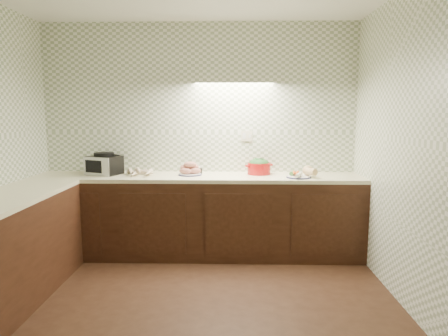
{
  "coord_description": "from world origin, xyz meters",
  "views": [
    {
      "loc": [
        0.4,
        -2.83,
        1.59
      ],
      "look_at": [
        0.3,
        1.25,
        1.02
      ],
      "focal_mm": 32.0,
      "sensor_mm": 36.0,
      "label": 1
    }
  ],
  "objects_px": {
    "sweet_potato_plate": "(190,170)",
    "onion_bowl": "(195,170)",
    "toaster_oven": "(104,164)",
    "dutch_oven": "(259,166)",
    "parsnip_pile": "(140,172)",
    "veg_plate": "(303,173)"
  },
  "relations": [
    {
      "from": "toaster_oven",
      "to": "parsnip_pile",
      "type": "distance_m",
      "value": 0.42
    },
    {
      "from": "onion_bowl",
      "to": "veg_plate",
      "type": "relative_size",
      "value": 0.45
    },
    {
      "from": "toaster_oven",
      "to": "parsnip_pile",
      "type": "xyz_separation_m",
      "value": [
        0.41,
        -0.05,
        -0.08
      ]
    },
    {
      "from": "parsnip_pile",
      "to": "dutch_oven",
      "type": "relative_size",
      "value": 1.36
    },
    {
      "from": "toaster_oven",
      "to": "dutch_oven",
      "type": "xyz_separation_m",
      "value": [
        1.74,
        0.05,
        -0.03
      ]
    },
    {
      "from": "veg_plate",
      "to": "sweet_potato_plate",
      "type": "bearing_deg",
      "value": 174.43
    },
    {
      "from": "parsnip_pile",
      "to": "onion_bowl",
      "type": "distance_m",
      "value": 0.62
    },
    {
      "from": "parsnip_pile",
      "to": "dutch_oven",
      "type": "xyz_separation_m",
      "value": [
        1.33,
        0.1,
        0.06
      ]
    },
    {
      "from": "toaster_oven",
      "to": "dutch_oven",
      "type": "relative_size",
      "value": 1.22
    },
    {
      "from": "parsnip_pile",
      "to": "dutch_oven",
      "type": "distance_m",
      "value": 1.33
    },
    {
      "from": "toaster_oven",
      "to": "veg_plate",
      "type": "relative_size",
      "value": 1.24
    },
    {
      "from": "parsnip_pile",
      "to": "onion_bowl",
      "type": "height_order",
      "value": "onion_bowl"
    },
    {
      "from": "parsnip_pile",
      "to": "sweet_potato_plate",
      "type": "height_order",
      "value": "sweet_potato_plate"
    },
    {
      "from": "sweet_potato_plate",
      "to": "onion_bowl",
      "type": "distance_m",
      "value": 0.13
    },
    {
      "from": "toaster_oven",
      "to": "dutch_oven",
      "type": "bearing_deg",
      "value": 24.12
    },
    {
      "from": "parsnip_pile",
      "to": "onion_bowl",
      "type": "bearing_deg",
      "value": 13.1
    },
    {
      "from": "parsnip_pile",
      "to": "dutch_oven",
      "type": "bearing_deg",
      "value": 4.32
    },
    {
      "from": "parsnip_pile",
      "to": "sweet_potato_plate",
      "type": "distance_m",
      "value": 0.55
    },
    {
      "from": "parsnip_pile",
      "to": "onion_bowl",
      "type": "xyz_separation_m",
      "value": [
        0.6,
        0.14,
        0.01
      ]
    },
    {
      "from": "dutch_oven",
      "to": "sweet_potato_plate",
      "type": "bearing_deg",
      "value": 160.77
    },
    {
      "from": "sweet_potato_plate",
      "to": "toaster_oven",
      "type": "bearing_deg",
      "value": 178.76
    },
    {
      "from": "sweet_potato_plate",
      "to": "onion_bowl",
      "type": "xyz_separation_m",
      "value": [
        0.05,
        0.11,
        -0.01
      ]
    }
  ]
}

